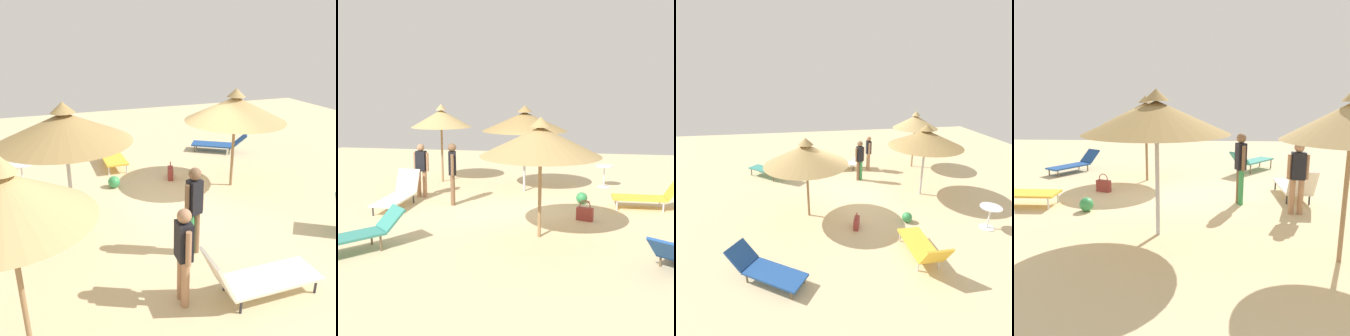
# 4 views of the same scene
# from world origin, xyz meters

# --- Properties ---
(ground) EXTENTS (24.00, 24.00, 0.10)m
(ground) POSITION_xyz_m (0.00, 0.00, -0.05)
(ground) COLOR beige
(parasol_umbrella_near_left) EXTENTS (2.68, 2.68, 2.71)m
(parasol_umbrella_near_left) POSITION_xyz_m (1.56, 0.82, 2.17)
(parasol_umbrella_near_left) COLOR olive
(parasol_umbrella_near_left) RESTS_ON ground
(parasol_umbrella_back) EXTENTS (2.74, 2.74, 2.80)m
(parasol_umbrella_back) POSITION_xyz_m (-2.87, -0.10, 2.29)
(parasol_umbrella_back) COLOR #B2B2B7
(parasol_umbrella_back) RESTS_ON ground
(parasol_umbrella_front) EXTENTS (2.14, 2.14, 2.80)m
(parasol_umbrella_front) POSITION_xyz_m (-3.82, -3.21, 2.28)
(parasol_umbrella_front) COLOR olive
(parasol_umbrella_front) RESTS_ON ground
(lounge_chair_edge) EXTENTS (0.67, 1.82, 0.90)m
(lounge_chair_edge) POSITION_xyz_m (-1.25, 3.60, 0.40)
(lounge_chair_edge) COLOR gold
(lounge_chair_edge) RESTS_ON ground
(lounge_chair_far_right) EXTENTS (1.96, 1.57, 0.72)m
(lounge_chair_far_right) POSITION_xyz_m (2.70, 3.62, 0.31)
(lounge_chair_far_right) COLOR #1E478C
(lounge_chair_far_right) RESTS_ON ground
(lounge_chair_near_right) EXTENTS (1.98, 1.82, 0.81)m
(lounge_chair_near_right) POSITION_xyz_m (3.17, -2.78, 0.41)
(lounge_chair_near_right) COLOR teal
(lounge_chair_near_right) RESTS_ON ground
(lounge_chair_far_left) EXTENTS (2.01, 0.68, 0.94)m
(lounge_chair_far_left) POSITION_xyz_m (-0.34, -3.39, 0.37)
(lounge_chair_far_left) COLOR silver
(lounge_chair_far_left) RESTS_ON ground
(person_standing_center) EXTENTS (0.23, 0.49, 1.67)m
(person_standing_center) POSITION_xyz_m (-1.50, -3.12, 0.96)
(person_standing_center) COLOR #A57554
(person_standing_center) RESTS_ON ground
(person_standing_near_left) EXTENTS (0.42, 0.28, 1.79)m
(person_standing_near_left) POSITION_xyz_m (-0.80, -1.91, 1.03)
(person_standing_near_left) COLOR #338C4C
(person_standing_near_left) RESTS_ON ground
(handbag) EXTENTS (0.28, 0.44, 0.53)m
(handbag) POSITION_xyz_m (0.12, 1.84, 0.19)
(handbag) COLOR maroon
(handbag) RESTS_ON ground
(side_table_round) EXTENTS (0.63, 0.63, 0.74)m
(side_table_round) POSITION_xyz_m (-3.92, 2.51, 0.51)
(side_table_round) COLOR silver
(side_table_round) RESTS_ON ground
(beach_ball) EXTENTS (0.33, 0.33, 0.33)m
(beach_ball) POSITION_xyz_m (-1.57, 1.77, 0.17)
(beach_ball) COLOR #338C4C
(beach_ball) RESTS_ON ground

